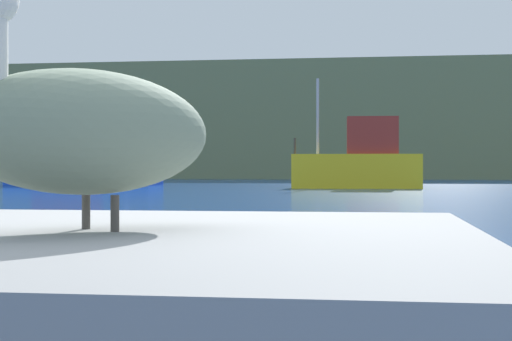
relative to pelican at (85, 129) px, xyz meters
The scene contains 5 objects.
hillside_backdrop 64.81m from the pelican, 90.40° to the left, with size 140.00×14.00×9.14m, color #6B7A51.
pier_dock 0.68m from the pelican, 53.04° to the left, with size 2.70×2.65×0.66m, color #959595.
pelican is the anchor object (origin of this frame).
fishing_boat_blue 38.86m from the pelican, 110.44° to the left, with size 7.70×2.86×4.90m.
fishing_boat_yellow 31.80m from the pelican, 88.92° to the left, with size 5.50×1.80×4.70m.
Camera 1 is at (1.41, -3.58, 0.88)m, focal length 56.36 mm.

